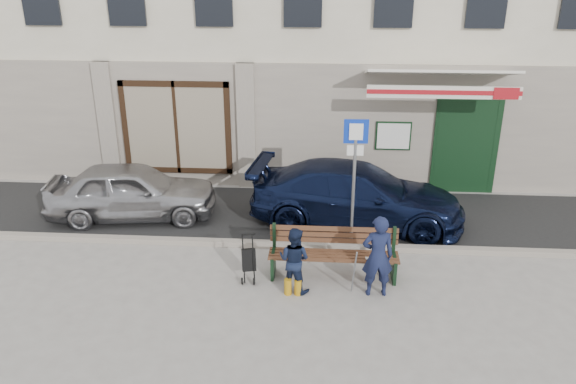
# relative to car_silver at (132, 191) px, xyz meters

# --- Properties ---
(ground) EXTENTS (80.00, 80.00, 0.00)m
(ground) POSITION_rel_car_silver_xyz_m (3.76, -2.77, -0.65)
(ground) COLOR #9E9991
(ground) RESTS_ON ground
(asphalt_lane) EXTENTS (60.00, 3.20, 0.01)m
(asphalt_lane) POSITION_rel_car_silver_xyz_m (3.76, 0.33, -0.64)
(asphalt_lane) COLOR #282828
(asphalt_lane) RESTS_ON ground
(curb) EXTENTS (60.00, 0.18, 0.12)m
(curb) POSITION_rel_car_silver_xyz_m (3.76, -1.27, -0.59)
(curb) COLOR #9E9384
(curb) RESTS_ON ground
(car_silver) EXTENTS (3.95, 1.98, 1.29)m
(car_silver) POSITION_rel_car_silver_xyz_m (0.00, 0.00, 0.00)
(car_silver) COLOR #A5A5AA
(car_silver) RESTS_ON ground
(car_navy) EXTENTS (4.92, 2.50, 1.37)m
(car_navy) POSITION_rel_car_silver_xyz_m (5.09, 0.02, 0.04)
(car_navy) COLOR black
(car_navy) RESTS_ON ground
(parking_sign) EXTENTS (0.49, 0.08, 2.63)m
(parking_sign) POSITION_rel_car_silver_xyz_m (4.96, -0.84, 1.11)
(parking_sign) COLOR gray
(parking_sign) RESTS_ON ground
(bench) EXTENTS (2.40, 1.17, 0.98)m
(bench) POSITION_rel_car_silver_xyz_m (4.52, -2.36, -0.19)
(bench) COLOR brown
(bench) RESTS_ON ground
(man) EXTENTS (0.59, 0.41, 1.52)m
(man) POSITION_rel_car_silver_xyz_m (5.32, -2.92, 0.11)
(man) COLOR #151C3C
(man) RESTS_ON ground
(woman) EXTENTS (0.72, 0.65, 1.22)m
(woman) POSITION_rel_car_silver_xyz_m (3.87, -2.87, -0.04)
(woman) COLOR #131C36
(woman) RESTS_ON ground
(stroller) EXTENTS (0.30, 0.39, 0.89)m
(stroller) POSITION_rel_car_silver_xyz_m (3.02, -2.59, -0.25)
(stroller) COLOR black
(stroller) RESTS_ON ground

